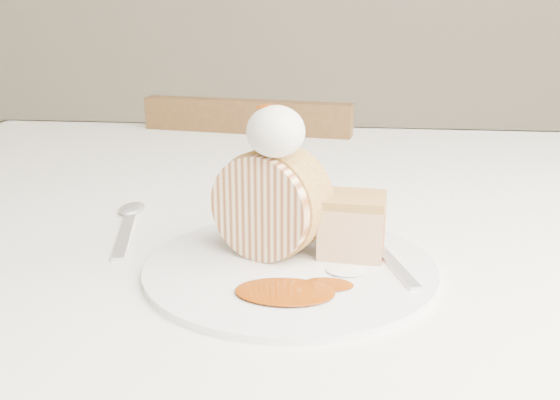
# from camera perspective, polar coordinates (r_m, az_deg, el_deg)

# --- Properties ---
(table) EXTENTS (1.40, 0.90, 0.75)m
(table) POSITION_cam_1_polar(r_m,az_deg,el_deg) (0.79, 6.87, -5.96)
(table) COLOR white
(table) RESTS_ON ground
(chair_far) EXTENTS (0.43, 0.43, 0.81)m
(chair_far) POSITION_cam_1_polar(r_m,az_deg,el_deg) (1.31, -1.57, -5.48)
(chair_far) COLOR brown
(chair_far) RESTS_ON ground
(plate) EXTENTS (0.28, 0.28, 0.01)m
(plate) POSITION_cam_1_polar(r_m,az_deg,el_deg) (0.54, 0.93, -6.15)
(plate) COLOR white
(plate) RESTS_ON table
(roulade_slice) EXTENTS (0.11, 0.08, 0.09)m
(roulade_slice) POSITION_cam_1_polar(r_m,az_deg,el_deg) (0.55, -0.83, -0.28)
(roulade_slice) COLOR #FBE1AE
(roulade_slice) RESTS_ON plate
(cake_chunk) EXTENTS (0.06, 0.06, 0.05)m
(cake_chunk) POSITION_cam_1_polar(r_m,az_deg,el_deg) (0.56, 6.62, -2.62)
(cake_chunk) COLOR tan
(cake_chunk) RESTS_ON plate
(whipped_cream) EXTENTS (0.05, 0.05, 0.04)m
(whipped_cream) POSITION_cam_1_polar(r_m,az_deg,el_deg) (0.51, -0.39, 6.28)
(whipped_cream) COLOR white
(whipped_cream) RESTS_ON roulade_slice
(caramel_drizzle) EXTENTS (0.02, 0.02, 0.01)m
(caramel_drizzle) POSITION_cam_1_polar(r_m,az_deg,el_deg) (0.52, -0.90, 9.05)
(caramel_drizzle) COLOR #843205
(caramel_drizzle) RESTS_ON whipped_cream
(caramel_pool) EXTENTS (0.08, 0.06, 0.00)m
(caramel_pool) POSITION_cam_1_polar(r_m,az_deg,el_deg) (0.49, 0.44, -8.36)
(caramel_pool) COLOR #843205
(caramel_pool) RESTS_ON plate
(fork) EXTENTS (0.06, 0.15, 0.00)m
(fork) POSITION_cam_1_polar(r_m,az_deg,el_deg) (0.55, 10.18, -5.62)
(fork) COLOR silver
(fork) RESTS_ON plate
(spoon) EXTENTS (0.06, 0.15, 0.00)m
(spoon) POSITION_cam_1_polar(r_m,az_deg,el_deg) (0.64, -14.02, -3.17)
(spoon) COLOR silver
(spoon) RESTS_ON table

